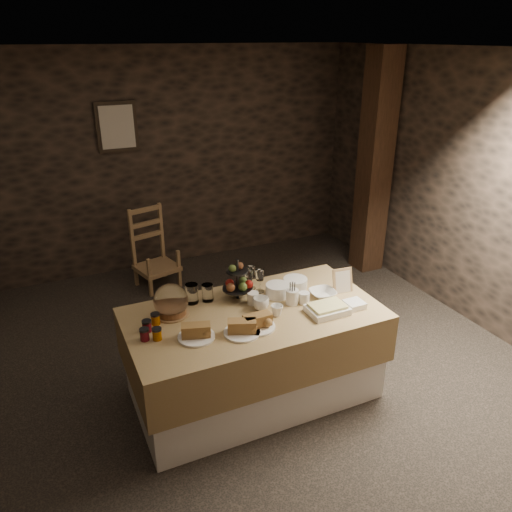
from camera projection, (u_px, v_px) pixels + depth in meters
name	position (u px, v px, depth m)	size (l,w,h in m)	color
ground_plane	(211.00, 378.00, 4.27)	(5.50, 5.00, 0.01)	black
room_shell	(203.00, 204.00, 3.64)	(5.52, 5.02, 2.60)	black
buffet_table	(254.00, 348.00, 3.91)	(1.93, 1.02, 0.76)	white
chair	(154.00, 252.00, 5.72)	(0.52, 0.51, 0.72)	#976F4A
timber_column	(375.00, 165.00, 5.81)	(0.30, 0.30, 2.60)	black
framed_picture	(117.00, 127.00, 5.55)	(0.45, 0.04, 0.55)	black
plate_stack_a	(277.00, 290.00, 4.00)	(0.19, 0.19, 0.10)	white
plate_stack_b	(295.00, 283.00, 4.13)	(0.20, 0.20, 0.09)	white
cutlery_holder	(292.00, 297.00, 3.88)	(0.10, 0.10, 0.12)	white
cup_a	(261.00, 304.00, 3.80)	(0.12, 0.12, 0.10)	white
cup_b	(277.00, 310.00, 3.72)	(0.09, 0.09, 0.08)	white
mug_c	(253.00, 298.00, 3.89)	(0.09, 0.09, 0.10)	white
mug_d	(304.00, 298.00, 3.90)	(0.08, 0.08, 0.09)	white
bowl	(323.00, 293.00, 4.00)	(0.21, 0.21, 0.05)	white
cake_dome	(171.00, 303.00, 3.71)	(0.26, 0.26, 0.26)	#976F4A
fruit_stand	(238.00, 283.00, 3.92)	(0.24, 0.24, 0.34)	black
bread_platter_left	(196.00, 333.00, 3.45)	(0.26, 0.26, 0.11)	white
bread_platter_center	(242.00, 329.00, 3.50)	(0.26, 0.26, 0.11)	white
bread_platter_right	(257.00, 323.00, 3.57)	(0.26, 0.26, 0.11)	white
jam_jars	(151.00, 329.00, 3.50)	(0.18, 0.26, 0.07)	#560B16
tart_dish	(327.00, 309.00, 3.76)	(0.30, 0.22, 0.07)	white
square_dish	(354.00, 304.00, 3.85)	(0.14, 0.14, 0.04)	white
menu_frame	(343.00, 282.00, 4.05)	(0.17, 0.02, 0.22)	#976F4A
storage_jar_a	(192.00, 294.00, 3.88)	(0.10, 0.10, 0.16)	white
storage_jar_b	(208.00, 293.00, 3.92)	(0.09, 0.09, 0.14)	white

